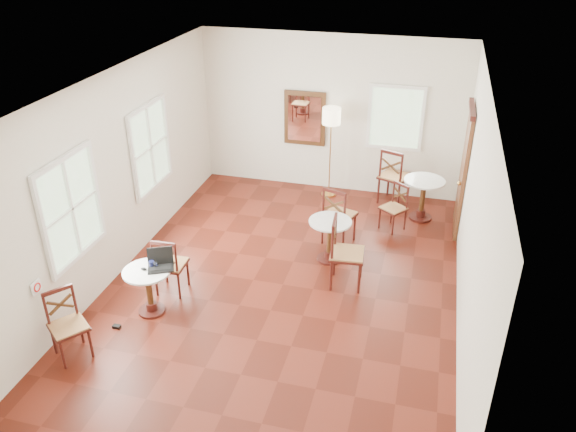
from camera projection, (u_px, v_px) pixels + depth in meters
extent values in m
plane|color=#57190F|center=(283.00, 284.00, 8.48)|extent=(7.00, 7.00, 0.00)
cube|color=silver|center=(331.00, 115.00, 10.74)|extent=(5.00, 0.02, 3.00)
cube|color=silver|center=(173.00, 371.00, 4.78)|extent=(5.00, 0.02, 3.00)
cube|color=silver|center=(117.00, 175.00, 8.32)|extent=(0.02, 7.00, 3.00)
cube|color=silver|center=(473.00, 216.00, 7.21)|extent=(0.02, 7.00, 3.00)
cube|color=white|center=(282.00, 85.00, 7.05)|extent=(5.00, 7.00, 0.02)
cube|color=brown|center=(463.00, 173.00, 9.47)|extent=(0.06, 0.90, 2.10)
cube|color=#401510|center=(472.00, 109.00, 8.95)|extent=(0.08, 1.02, 0.08)
sphere|color=#BF8C3F|center=(459.00, 183.00, 9.24)|extent=(0.07, 0.07, 0.07)
cube|color=#482813|center=(305.00, 118.00, 10.87)|extent=(0.80, 0.05, 1.05)
cube|color=white|center=(304.00, 119.00, 10.84)|extent=(0.64, 0.02, 0.88)
cube|color=white|center=(36.00, 287.00, 6.79)|extent=(0.02, 0.16, 0.16)
torus|color=red|center=(37.00, 287.00, 6.79)|extent=(0.02, 0.12, 0.12)
cube|color=white|center=(71.00, 209.00, 7.27)|extent=(0.06, 1.22, 1.42)
cube|color=white|center=(150.00, 147.00, 9.14)|extent=(0.06, 1.22, 1.42)
cube|color=white|center=(395.00, 118.00, 10.43)|extent=(1.02, 0.06, 1.22)
cylinder|color=#401510|center=(152.00, 310.00, 7.90)|extent=(0.37, 0.37, 0.04)
cylinder|color=#401510|center=(151.00, 306.00, 7.87)|extent=(0.15, 0.15, 0.11)
cylinder|color=#482813|center=(149.00, 290.00, 7.74)|extent=(0.08, 0.08, 0.55)
cylinder|color=#401510|center=(147.00, 274.00, 7.61)|extent=(0.13, 0.13, 0.06)
cylinder|color=white|center=(147.00, 271.00, 7.59)|extent=(0.64, 0.64, 0.03)
cylinder|color=#401510|center=(329.00, 258.00, 9.07)|extent=(0.38, 0.38, 0.04)
cylinder|color=#401510|center=(329.00, 254.00, 9.04)|extent=(0.15, 0.15, 0.11)
cylinder|color=#482813|center=(330.00, 239.00, 8.90)|extent=(0.09, 0.09, 0.57)
cylinder|color=#401510|center=(330.00, 224.00, 8.77)|extent=(0.13, 0.13, 0.06)
cylinder|color=white|center=(330.00, 222.00, 8.75)|extent=(0.66, 0.66, 0.03)
cylinder|color=#401510|center=(420.00, 217.00, 10.29)|extent=(0.41, 0.41, 0.04)
cylinder|color=#401510|center=(421.00, 213.00, 10.25)|extent=(0.16, 0.16, 0.12)
cylinder|color=#482813|center=(422.00, 198.00, 10.10)|extent=(0.09, 0.09, 0.61)
cylinder|color=#401510|center=(424.00, 183.00, 9.97)|extent=(0.14, 0.14, 0.06)
cylinder|color=white|center=(425.00, 181.00, 9.95)|extent=(0.71, 0.71, 0.03)
cylinder|color=#401510|center=(188.00, 273.00, 8.37)|extent=(0.03, 0.03, 0.43)
cylinder|color=#401510|center=(179.00, 286.00, 8.07)|extent=(0.03, 0.03, 0.43)
cylinder|color=#401510|center=(166.00, 270.00, 8.44)|extent=(0.03, 0.03, 0.43)
cylinder|color=#401510|center=(156.00, 283.00, 8.14)|extent=(0.03, 0.03, 0.43)
cube|color=#401510|center=(171.00, 265.00, 8.15)|extent=(0.44, 0.44, 0.03)
cube|color=#9C693E|center=(171.00, 264.00, 8.14)|extent=(0.42, 0.42, 0.04)
cylinder|color=#401510|center=(176.00, 259.00, 7.86)|extent=(0.03, 0.03, 0.48)
cylinder|color=#401510|center=(153.00, 256.00, 7.92)|extent=(0.03, 0.03, 0.48)
cube|color=#401510|center=(163.00, 244.00, 7.79)|extent=(0.37, 0.05, 0.05)
cube|color=#482813|center=(164.00, 257.00, 7.89)|extent=(0.31, 0.04, 0.21)
cube|color=#482813|center=(164.00, 257.00, 7.89)|extent=(0.31, 0.04, 0.21)
cylinder|color=#401510|center=(62.00, 355.00, 6.83)|extent=(0.03, 0.03, 0.43)
cylinder|color=#401510|center=(53.00, 340.00, 7.07)|extent=(0.03, 0.03, 0.43)
cylinder|color=#401510|center=(91.00, 343.00, 7.01)|extent=(0.03, 0.03, 0.43)
cylinder|color=#401510|center=(81.00, 329.00, 7.25)|extent=(0.03, 0.03, 0.43)
cube|color=#401510|center=(69.00, 327.00, 6.94)|extent=(0.59, 0.59, 0.03)
cube|color=#9C693E|center=(68.00, 327.00, 6.93)|extent=(0.56, 0.56, 0.04)
cylinder|color=#401510|center=(46.00, 310.00, 6.85)|extent=(0.03, 0.03, 0.48)
cylinder|color=#401510|center=(74.00, 300.00, 7.04)|extent=(0.03, 0.03, 0.48)
cube|color=#401510|center=(57.00, 290.00, 6.84)|extent=(0.25, 0.31, 0.05)
cube|color=#482813|center=(60.00, 304.00, 6.94)|extent=(0.21, 0.26, 0.21)
cube|color=#482813|center=(60.00, 304.00, 6.94)|extent=(0.21, 0.26, 0.21)
cylinder|color=#401510|center=(354.00, 227.00, 9.51)|extent=(0.04, 0.04, 0.49)
cylinder|color=#401510|center=(343.00, 237.00, 9.22)|extent=(0.04, 0.04, 0.49)
cylinder|color=#401510|center=(334.00, 221.00, 9.69)|extent=(0.04, 0.04, 0.49)
cylinder|color=#401510|center=(322.00, 230.00, 9.41)|extent=(0.04, 0.04, 0.49)
cube|color=#401510|center=(339.00, 216.00, 9.34)|extent=(0.61, 0.61, 0.03)
cube|color=#9C693E|center=(339.00, 215.00, 9.33)|extent=(0.58, 0.58, 0.04)
cylinder|color=#401510|center=(345.00, 209.00, 8.97)|extent=(0.04, 0.04, 0.54)
cylinder|color=#401510|center=(323.00, 203.00, 9.16)|extent=(0.04, 0.04, 0.54)
cube|color=#401510|center=(335.00, 192.00, 8.95)|extent=(0.40, 0.17, 0.05)
cube|color=#482813|center=(334.00, 205.00, 9.06)|extent=(0.34, 0.14, 0.24)
cube|color=#482813|center=(334.00, 205.00, 9.06)|extent=(0.34, 0.14, 0.24)
cylinder|color=#401510|center=(359.00, 278.00, 8.17)|extent=(0.04, 0.04, 0.50)
cylinder|color=#401510|center=(331.00, 276.00, 8.24)|extent=(0.04, 0.04, 0.50)
cylinder|color=#401510|center=(361.00, 263.00, 8.52)|extent=(0.04, 0.04, 0.50)
cylinder|color=#401510|center=(334.00, 261.00, 8.59)|extent=(0.04, 0.04, 0.50)
cube|color=#401510|center=(347.00, 254.00, 8.26)|extent=(0.53, 0.53, 0.03)
cube|color=#9C693E|center=(347.00, 253.00, 8.25)|extent=(0.51, 0.51, 0.04)
cylinder|color=#401510|center=(332.00, 244.00, 7.98)|extent=(0.04, 0.04, 0.56)
cylinder|color=#401510|center=(335.00, 230.00, 8.33)|extent=(0.04, 0.04, 0.56)
cube|color=#401510|center=(335.00, 221.00, 8.04)|extent=(0.07, 0.43, 0.06)
cube|color=#482813|center=(334.00, 236.00, 8.15)|extent=(0.06, 0.36, 0.25)
cube|color=#482813|center=(334.00, 236.00, 8.15)|extent=(0.06, 0.36, 0.25)
cylinder|color=#401510|center=(408.00, 188.00, 10.79)|extent=(0.04, 0.04, 0.52)
cylinder|color=#401510|center=(399.00, 196.00, 10.50)|extent=(0.04, 0.04, 0.52)
cylinder|color=#401510|center=(388.00, 183.00, 11.00)|extent=(0.04, 0.04, 0.52)
cylinder|color=#401510|center=(378.00, 191.00, 10.71)|extent=(0.04, 0.04, 0.52)
cube|color=#401510|center=(395.00, 177.00, 10.62)|extent=(0.65, 0.65, 0.03)
cube|color=#9C693E|center=(395.00, 176.00, 10.62)|extent=(0.62, 0.62, 0.05)
cylinder|color=#401510|center=(401.00, 169.00, 10.24)|extent=(0.04, 0.04, 0.57)
cylinder|color=#401510|center=(381.00, 164.00, 10.45)|extent=(0.04, 0.04, 0.57)
cube|color=#401510|center=(392.00, 153.00, 10.22)|extent=(0.42, 0.19, 0.06)
cube|color=#482813|center=(391.00, 166.00, 10.34)|extent=(0.36, 0.16, 0.25)
cube|color=#482813|center=(391.00, 166.00, 10.34)|extent=(0.36, 0.16, 0.25)
cylinder|color=#401510|center=(380.00, 218.00, 9.88)|extent=(0.03, 0.03, 0.39)
cylinder|color=#401510|center=(392.00, 213.00, 10.06)|extent=(0.03, 0.03, 0.39)
cylinder|color=#401510|center=(393.00, 225.00, 9.67)|extent=(0.03, 0.03, 0.39)
cylinder|color=#401510|center=(405.00, 220.00, 9.84)|extent=(0.03, 0.03, 0.39)
cube|color=#401510|center=(393.00, 209.00, 9.77)|extent=(0.53, 0.53, 0.03)
cube|color=#9C693E|center=(393.00, 208.00, 9.76)|extent=(0.50, 0.50, 0.03)
cylinder|color=#401510|center=(394.00, 192.00, 9.86)|extent=(0.03, 0.03, 0.43)
cylinder|color=#401510|center=(407.00, 198.00, 9.65)|extent=(0.03, 0.03, 0.43)
cube|color=#401510|center=(402.00, 185.00, 9.66)|extent=(0.28, 0.22, 0.04)
cube|color=#482813|center=(400.00, 195.00, 9.75)|extent=(0.24, 0.18, 0.19)
cube|color=#482813|center=(400.00, 195.00, 9.75)|extent=(0.24, 0.18, 0.19)
cylinder|color=#BF8C3F|center=(329.00, 194.00, 11.14)|extent=(0.28, 0.28, 0.03)
cylinder|color=#BF8C3F|center=(330.00, 157.00, 10.76)|extent=(0.02, 0.02, 1.60)
cylinder|color=beige|center=(332.00, 116.00, 10.39)|extent=(0.34, 0.34, 0.30)
cube|color=black|center=(161.00, 268.00, 7.62)|extent=(0.41, 0.37, 0.02)
cube|color=black|center=(161.00, 267.00, 7.62)|extent=(0.31, 0.25, 0.00)
cube|color=black|center=(160.00, 256.00, 7.67)|extent=(0.34, 0.21, 0.23)
cube|color=silver|center=(160.00, 256.00, 7.67)|extent=(0.29, 0.18, 0.19)
ellipsoid|color=black|center=(144.00, 269.00, 7.59)|extent=(0.10, 0.08, 0.03)
cylinder|color=#101335|center=(152.00, 264.00, 7.65)|extent=(0.07, 0.07, 0.09)
torus|color=#101335|center=(155.00, 264.00, 7.64)|extent=(0.06, 0.01, 0.06)
cylinder|color=white|center=(156.00, 266.00, 7.59)|extent=(0.06, 0.06, 0.10)
cube|color=black|center=(117.00, 327.00, 7.59)|extent=(0.10, 0.06, 0.04)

